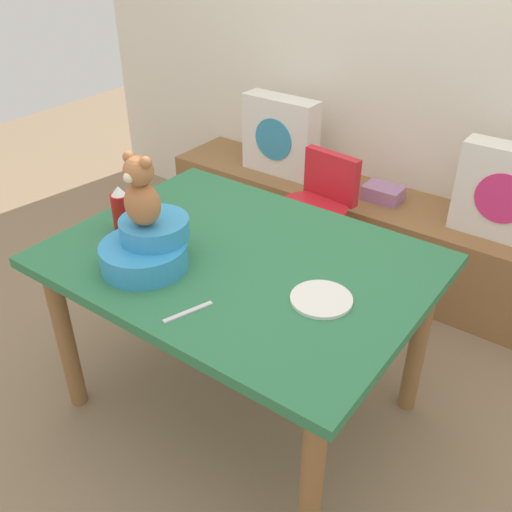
{
  "coord_description": "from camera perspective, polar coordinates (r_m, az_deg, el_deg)",
  "views": [
    {
      "loc": [
        1.05,
        -1.34,
        1.82
      ],
      "look_at": [
        0.0,
        0.1,
        0.69
      ],
      "focal_mm": 39.63,
      "sensor_mm": 36.0,
      "label": 1
    }
  ],
  "objects": [
    {
      "name": "highchair",
      "position": [
        2.79,
        5.86,
        4.43
      ],
      "size": [
        0.35,
        0.48,
        0.79
      ],
      "color": "red",
      "rests_on": "ground_plane"
    },
    {
      "name": "teddy_bear",
      "position": [
        1.87,
        -11.53,
        6.33
      ],
      "size": [
        0.13,
        0.12,
        0.25
      ],
      "color": "#AB6B3F",
      "rests_on": "infant_seat_teal"
    },
    {
      "name": "pillow_floral_right",
      "position": [
        2.84,
        23.93,
        5.82
      ],
      "size": [
        0.44,
        0.15,
        0.44
      ],
      "color": "white",
      "rests_on": "window_bench"
    },
    {
      "name": "ground_plane",
      "position": [
        2.49,
        -1.4,
        -14.54
      ],
      "size": [
        8.0,
        8.0,
        0.0
      ],
      "primitive_type": "plane",
      "color": "#8C7256"
    },
    {
      "name": "back_wall",
      "position": [
        3.08,
        16.88,
        21.44
      ],
      "size": [
        4.4,
        0.1,
        2.6
      ],
      "primitive_type": "cube",
      "color": "silver",
      "rests_on": "ground_plane"
    },
    {
      "name": "dinner_plate_near",
      "position": [
        1.81,
        6.61,
        -4.35
      ],
      "size": [
        0.2,
        0.2,
        0.01
      ],
      "primitive_type": "cylinder",
      "color": "white",
      "rests_on": "dining_table"
    },
    {
      "name": "dining_table",
      "position": [
        2.07,
        -1.63,
        -2.31
      ],
      "size": [
        1.32,
        0.99,
        0.74
      ],
      "color": "#2D7247",
      "rests_on": "ground_plane"
    },
    {
      "name": "table_fork",
      "position": [
        1.76,
        -6.87,
        -5.64
      ],
      "size": [
        0.07,
        0.17,
        0.01
      ],
      "primitive_type": "cube",
      "rotation": [
        0.0,
        0.0,
        2.81
      ],
      "color": "silver",
      "rests_on": "dining_table"
    },
    {
      "name": "ketchup_bottle",
      "position": [
        2.2,
        -13.46,
        4.55
      ],
      "size": [
        0.07,
        0.07,
        0.18
      ],
      "color": "red",
      "rests_on": "dining_table"
    },
    {
      "name": "window_bench",
      "position": [
        3.21,
        12.13,
        1.91
      ],
      "size": [
        2.6,
        0.44,
        0.46
      ],
      "primitive_type": "cube",
      "color": "olive",
      "rests_on": "ground_plane"
    },
    {
      "name": "infant_seat_teal",
      "position": [
        1.97,
        -10.88,
        0.95
      ],
      "size": [
        0.3,
        0.33,
        0.16
      ],
      "color": "#3392CE",
      "rests_on": "dining_table"
    },
    {
      "name": "book_stack",
      "position": [
        3.08,
        12.78,
        6.18
      ],
      "size": [
        0.2,
        0.14,
        0.08
      ],
      "primitive_type": "cube",
      "color": "#A573A1",
      "rests_on": "window_bench"
    },
    {
      "name": "coffee_mug",
      "position": [
        2.33,
        -11.45,
        5.36
      ],
      "size": [
        0.12,
        0.08,
        0.09
      ],
      "color": "#335999",
      "rests_on": "dining_table"
    },
    {
      "name": "pillow_floral_left",
      "position": [
        3.28,
        2.47,
        12.02
      ],
      "size": [
        0.44,
        0.15,
        0.44
      ],
      "color": "white",
      "rests_on": "window_bench"
    }
  ]
}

